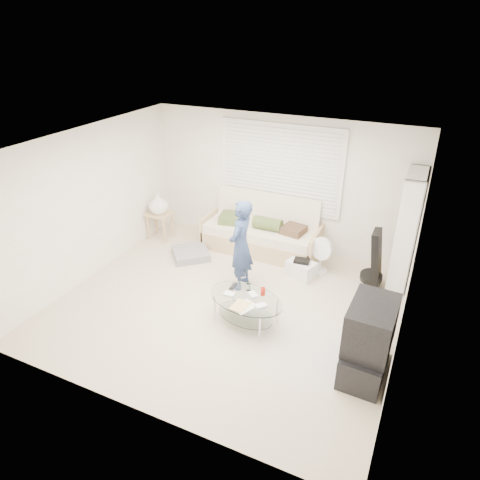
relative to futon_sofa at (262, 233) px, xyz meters
The scene contains 13 objects.
ground 1.92m from the futon_sofa, 84.17° to the right, with size 5.00×5.00×0.00m, color #C3B398.
room_shell 1.90m from the futon_sofa, 82.19° to the right, with size 5.02×4.52×2.51m.
window_blinds 1.25m from the futon_sofa, 59.35° to the left, with size 2.32×0.08×1.62m.
futon_sofa is the anchor object (origin of this frame).
grey_floor_pillow 1.39m from the futon_sofa, 142.54° to the right, with size 0.62×0.62×0.14m, color slate.
side_table 2.10m from the futon_sofa, 168.77° to the right, with size 0.48×0.39×0.95m.
bookshelf 2.59m from the futon_sofa, ahead, with size 0.30×0.81×1.93m.
guitar_case 2.20m from the futon_sofa, 11.63° to the right, with size 0.36×0.37×1.00m.
floor_fan 1.28m from the futon_sofa, 14.82° to the right, with size 0.42×0.27×0.68m.
storage_bin 1.18m from the futon_sofa, 31.86° to the right, with size 0.55×0.46×0.33m.
tv_unit 3.41m from the futon_sofa, 45.52° to the right, with size 0.55×0.95×1.02m.
coffee_table 2.25m from the futon_sofa, 73.48° to the right, with size 1.26×0.93×0.55m.
standing_person 1.39m from the futon_sofa, 82.64° to the right, with size 0.55×0.36×1.52m, color navy.
Camera 1 is at (2.48, -4.87, 3.97)m, focal length 32.00 mm.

